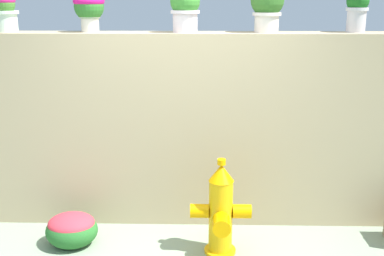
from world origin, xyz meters
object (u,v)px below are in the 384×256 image
(potted_plant_1, at_px, (5,11))
(flower_bush_left, at_px, (72,228))
(fire_hydrant, at_px, (221,212))
(potted_plant_5, at_px, (357,6))
(potted_plant_4, at_px, (267,2))
(potted_plant_3, at_px, (185,5))
(potted_plant_2, at_px, (89,7))

(potted_plant_1, xyz_separation_m, flower_bush_left, (0.67, -0.60, -1.97))
(fire_hydrant, distance_m, flower_bush_left, 1.42)
(potted_plant_5, bearing_deg, potted_plant_4, -177.75)
(potted_plant_5, relative_size, flower_bush_left, 0.82)
(potted_plant_1, height_order, potted_plant_3, potted_plant_3)
(potted_plant_4, height_order, fire_hydrant, potted_plant_4)
(potted_plant_3, bearing_deg, potted_plant_1, 179.77)
(potted_plant_3, distance_m, flower_bush_left, 2.36)
(potted_plant_1, bearing_deg, potted_plant_3, -0.23)
(potted_plant_1, bearing_deg, fire_hydrant, -19.33)
(potted_plant_3, xyz_separation_m, fire_hydrant, (0.34, -0.72, -1.79))
(potted_plant_1, relative_size, potted_plant_3, 0.84)
(potted_plant_4, bearing_deg, potted_plant_5, 2.25)
(potted_plant_4, bearing_deg, potted_plant_3, -177.66)
(potted_plant_4, relative_size, flower_bush_left, 0.95)
(potted_plant_2, relative_size, potted_plant_5, 0.97)
(potted_plant_3, xyz_separation_m, potted_plant_5, (1.64, 0.07, -0.02))
(potted_plant_1, height_order, potted_plant_5, potted_plant_5)
(potted_plant_3, relative_size, fire_hydrant, 0.48)
(potted_plant_4, distance_m, fire_hydrant, 2.01)
(potted_plant_1, height_order, flower_bush_left, potted_plant_1)
(potted_plant_1, distance_m, potted_plant_4, 2.51)
(potted_plant_2, height_order, potted_plant_4, potted_plant_4)
(potted_plant_1, xyz_separation_m, potted_plant_4, (2.50, 0.03, 0.08))
(potted_plant_5, distance_m, fire_hydrant, 2.33)
(potted_plant_2, xyz_separation_m, potted_plant_5, (2.56, 0.03, 0.00))
(potted_plant_1, xyz_separation_m, potted_plant_2, (0.80, 0.03, 0.04))
(potted_plant_1, height_order, potted_plant_4, potted_plant_4)
(potted_plant_5, bearing_deg, fire_hydrant, -148.86)
(potted_plant_1, distance_m, fire_hydrant, 2.79)
(flower_bush_left, bearing_deg, potted_plant_3, 29.44)
(potted_plant_2, xyz_separation_m, potted_plant_3, (0.92, -0.04, 0.02))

